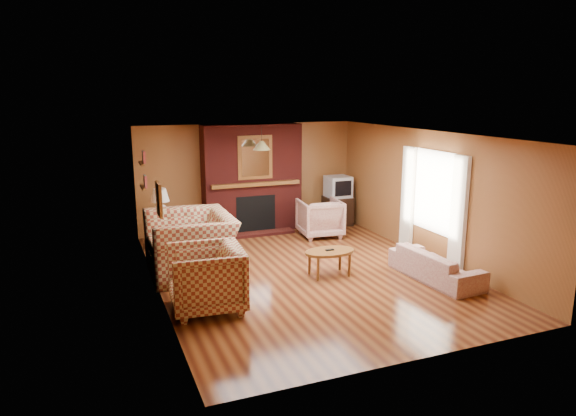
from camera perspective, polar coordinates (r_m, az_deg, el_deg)
name	(u,v)px	position (r m, az deg, el deg)	size (l,w,h in m)	color
floor	(305,272)	(9.05, 1.91, -7.14)	(6.50, 6.50, 0.00)	#451D0E
ceiling	(306,134)	(8.54, 2.03, 8.19)	(6.50, 6.50, 0.00)	white
wall_back	(249,177)	(11.71, -4.40, 3.48)	(6.50, 6.50, 0.00)	#935A2D
wall_front	(421,263)	(5.98, 14.56, -5.94)	(6.50, 6.50, 0.00)	#935A2D
wall_left	(155,218)	(8.07, -14.53, -1.11)	(6.50, 6.50, 0.00)	#935A2D
wall_right	(428,195)	(9.96, 15.28, 1.43)	(6.50, 6.50, 0.00)	#935A2D
fireplace	(252,179)	(11.47, -4.00, 3.19)	(2.20, 0.82, 2.40)	#4A1210
window_right	(432,201)	(9.79, 15.73, 0.77)	(0.10, 1.85, 2.00)	beige
bookshelf	(143,171)	(9.85, -15.77, 4.03)	(0.09, 0.55, 0.71)	brown
botanical_print	(159,199)	(7.71, -14.14, 0.94)	(0.05, 0.40, 0.50)	brown
pendant_light	(262,145)	(10.71, -2.95, 6.95)	(0.36, 0.36, 0.48)	black
plaid_loveseat	(191,244)	(9.02, -10.78, -3.94)	(1.60, 1.40, 1.04)	maroon
plaid_armchair	(206,278)	(7.49, -9.09, -7.74)	(1.01, 1.04, 0.95)	maroon
floral_sofa	(436,265)	(8.99, 16.10, -6.10)	(1.72, 0.67, 0.50)	#BDAF92
floral_armchair	(320,218)	(11.18, 3.56, -1.10)	(0.87, 0.89, 0.81)	#BDAF92
coffee_table	(330,254)	(8.81, 4.64, -5.07)	(0.88, 0.55, 0.46)	brown
side_table	(162,233)	(10.70, -13.83, -2.69)	(0.45, 0.45, 0.60)	brown
table_lamp	(160,202)	(10.55, -14.01, 0.66)	(0.37, 0.37, 0.61)	silver
tv_stand	(337,211)	(12.23, 5.52, -0.28)	(0.61, 0.56, 0.67)	black
crt_tv	(338,187)	(12.11, 5.59, 2.39)	(0.53, 0.53, 0.49)	#B0B4B9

